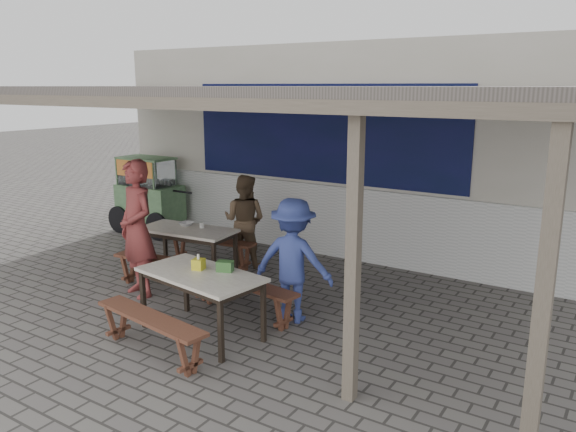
# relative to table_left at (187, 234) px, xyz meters

# --- Properties ---
(ground) EXTENTS (60.00, 60.00, 0.00)m
(ground) POSITION_rel_table_left_xyz_m (1.22, -0.83, -0.67)
(ground) COLOR #5E5A55
(ground) RESTS_ON ground
(back_wall) EXTENTS (9.00, 1.28, 3.50)m
(back_wall) POSITION_rel_table_left_xyz_m (1.22, 2.75, 1.05)
(back_wall) COLOR beige
(back_wall) RESTS_ON ground
(warung_roof) EXTENTS (9.00, 4.21, 2.81)m
(warung_roof) POSITION_rel_table_left_xyz_m (1.23, 0.07, 2.04)
(warung_roof) COLOR #5A534D
(warung_roof) RESTS_ON ground
(table_left) EXTENTS (1.50, 0.82, 0.75)m
(table_left) POSITION_rel_table_left_xyz_m (0.00, 0.00, 0.00)
(table_left) COLOR silver
(table_left) RESTS_ON ground
(bench_left_street) EXTENTS (1.56, 0.44, 0.45)m
(bench_left_street) POSITION_rel_table_left_xyz_m (0.06, -0.60, -0.33)
(bench_left_street) COLOR brown
(bench_left_street) RESTS_ON ground
(bench_left_wall) EXTENTS (1.56, 0.44, 0.45)m
(bench_left_wall) POSITION_rel_table_left_xyz_m (-0.06, 0.60, -0.33)
(bench_left_wall) COLOR brown
(bench_left_wall) RESTS_ON ground
(table_right) EXTENTS (1.56, 0.96, 0.75)m
(table_right) POSITION_rel_table_left_xyz_m (1.51, -1.42, 0.00)
(table_right) COLOR silver
(table_right) RESTS_ON ground
(bench_right_street) EXTENTS (1.59, 0.50, 0.45)m
(bench_right_street) POSITION_rel_table_left_xyz_m (1.41, -2.11, -0.33)
(bench_right_street) COLOR brown
(bench_right_street) RESTS_ON ground
(bench_right_wall) EXTENTS (1.59, 0.50, 0.45)m
(bench_right_wall) POSITION_rel_table_left_xyz_m (1.61, -0.72, -0.33)
(bench_right_wall) COLOR brown
(bench_right_wall) RESTS_ON ground
(vendor_cart) EXTENTS (1.87, 0.72, 1.48)m
(vendor_cart) POSITION_rel_table_left_xyz_m (-2.44, 1.56, 0.13)
(vendor_cart) COLOR #6C9966
(vendor_cart) RESTS_ON ground
(patron_street_side) EXTENTS (0.78, 0.62, 1.87)m
(patron_street_side) POSITION_rel_table_left_xyz_m (-0.06, -0.91, 0.27)
(patron_street_side) COLOR brown
(patron_street_side) RESTS_ON ground
(patron_wall_side) EXTENTS (0.81, 0.69, 1.47)m
(patron_wall_side) POSITION_rel_table_left_xyz_m (0.36, 0.94, 0.06)
(patron_wall_side) COLOR brown
(patron_wall_side) RESTS_ON ground
(patron_right_table) EXTENTS (1.08, 0.75, 1.52)m
(patron_right_table) POSITION_rel_table_left_xyz_m (2.17, -0.49, 0.09)
(patron_right_table) COLOR #35438F
(patron_right_table) RESTS_ON ground
(tissue_box) EXTENTS (0.15, 0.15, 0.13)m
(tissue_box) POSITION_rel_table_left_xyz_m (1.41, -1.34, 0.14)
(tissue_box) COLOR gold
(tissue_box) RESTS_ON table_right
(donation_box) EXTENTS (0.21, 0.18, 0.12)m
(donation_box) POSITION_rel_table_left_xyz_m (1.71, -1.22, 0.14)
(donation_box) COLOR #38692F
(donation_box) RESTS_ON table_right
(condiment_jar) EXTENTS (0.07, 0.07, 0.08)m
(condiment_jar) POSITION_rel_table_left_xyz_m (0.15, 0.17, 0.12)
(condiment_jar) COLOR silver
(condiment_jar) RESTS_ON table_left
(condiment_bowl) EXTENTS (0.24, 0.24, 0.05)m
(condiment_bowl) POSITION_rel_table_left_xyz_m (-0.14, 0.13, 0.11)
(condiment_bowl) COLOR silver
(condiment_bowl) RESTS_ON table_left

